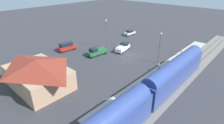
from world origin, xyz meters
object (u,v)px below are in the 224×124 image
object	(u,v)px
station_building	(38,73)
sedan_silver	(130,33)
pedestrian_on_platform	(159,66)
pickup_white	(123,47)
light_pole_near_platform	(160,44)
light_pole_lot_center	(106,31)
pedestrian_waiting_far	(181,52)
suv_red	(67,46)
pickup_green	(97,51)

from	to	relation	value
station_building	sedan_silver	distance (m)	38.16
pedestrian_on_platform	pickup_white	xyz separation A→B (m)	(13.23, -4.28, -0.25)
pickup_white	station_building	bearing A→B (deg)	89.50
light_pole_near_platform	light_pole_lot_center	distance (m)	15.85
pedestrian_waiting_far	suv_red	xyz separation A→B (m)	(25.28, 16.97, -0.13)
pedestrian_on_platform	pickup_white	bearing A→B (deg)	-17.93
suv_red	light_pole_near_platform	xyz separation A→B (m)	(-22.72, -9.76, 3.53)
pickup_green	pickup_white	bearing A→B (deg)	-114.48
sedan_silver	light_pole_lot_center	world-z (taller)	light_pole_lot_center
pedestrian_waiting_far	pickup_white	xyz separation A→B (m)	(13.55, 6.81, -0.25)
pedestrian_on_platform	sedan_silver	xyz separation A→B (m)	(20.88, -17.60, -0.40)
pedestrian_waiting_far	light_pole_near_platform	world-z (taller)	light_pole_near_platform
suv_red	sedan_silver	bearing A→B (deg)	-99.86
pedestrian_on_platform	pickup_green	xyz separation A→B (m)	(16.38, 2.64, -0.25)
pedestrian_waiting_far	suv_red	world-z (taller)	suv_red
pickup_white	light_pole_lot_center	distance (m)	6.48
light_pole_near_platform	light_pole_lot_center	world-z (taller)	light_pole_lot_center
pedestrian_on_platform	light_pole_near_platform	world-z (taller)	light_pole_near_platform
station_building	pedestrian_on_platform	xyz separation A→B (m)	(-13.44, -19.78, -1.50)
pedestrian_waiting_far	sedan_silver	bearing A→B (deg)	-17.06
sedan_silver	pickup_white	xyz separation A→B (m)	(-7.65, 13.32, 0.15)
pickup_green	light_pole_near_platform	xyz separation A→B (m)	(-14.14, -6.52, 3.65)
pedestrian_on_platform	pickup_white	size ratio (longest dim) A/B	0.30
sedan_silver	pickup_white	distance (m)	15.36
pedestrian_waiting_far	pickup_white	size ratio (longest dim) A/B	0.30
station_building	pedestrian_on_platform	world-z (taller)	station_building
pickup_green	suv_red	world-z (taller)	suv_red
light_pole_near_platform	pedestrian_waiting_far	bearing A→B (deg)	-109.50
station_building	light_pole_near_platform	xyz separation A→B (m)	(-11.20, -23.66, 1.90)
pedestrian_on_platform	sedan_silver	bearing A→B (deg)	-40.12
station_building	light_pole_lot_center	world-z (taller)	light_pole_lot_center
station_building	pickup_green	distance (m)	17.48
suv_red	pickup_white	size ratio (longest dim) A/B	0.90
pedestrian_on_platform	station_building	bearing A→B (deg)	55.80
station_building	pickup_green	bearing A→B (deg)	-80.26
pedestrian_on_platform	light_pole_near_platform	bearing A→B (deg)	-60.00
pedestrian_waiting_far	light_pole_near_platform	bearing A→B (deg)	70.50
suv_red	light_pole_lot_center	world-z (taller)	light_pole_lot_center
pedestrian_on_platform	sedan_silver	size ratio (longest dim) A/B	0.37
suv_red	sedan_silver	distance (m)	23.83
station_building	pickup_green	xyz separation A→B (m)	(2.94, -17.14, -1.75)
sedan_silver	light_pole_near_platform	size ratio (longest dim) A/B	0.62
pedestrian_on_platform	light_pole_lot_center	bearing A→B (deg)	-8.76
station_building	pedestrian_on_platform	bearing A→B (deg)	-124.20
sedan_silver	pickup_white	size ratio (longest dim) A/B	0.81
station_building	pedestrian_on_platform	size ratio (longest dim) A/B	7.43
pickup_green	sedan_silver	size ratio (longest dim) A/B	1.22
pickup_white	light_pole_lot_center	size ratio (longest dim) A/B	0.70
pickup_white	pickup_green	bearing A→B (deg)	65.52
station_building	suv_red	distance (m)	18.13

